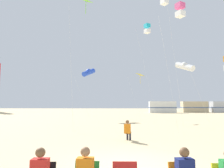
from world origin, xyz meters
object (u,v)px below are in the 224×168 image
(kite_diamond_lime, at_px, (85,6))
(kite_box_rainbow, at_px, (180,10))
(rv_van_white, at_px, (162,107))
(rv_van_tan, at_px, (194,107))
(kite_flyer_standing, at_px, (128,130))
(kite_tube_white, at_px, (185,66))
(kite_tube_blue, at_px, (89,72))
(kite_diamond_gold, at_px, (140,76))
(rv_van_silver, at_px, (224,107))
(kite_box_cyan, at_px, (147,29))

(kite_diamond_lime, relative_size, kite_box_rainbow, 1.09)
(kite_diamond_lime, height_order, rv_van_white, kite_diamond_lime)
(kite_diamond_lime, relative_size, rv_van_tan, 1.74)
(kite_flyer_standing, height_order, rv_van_white, rv_van_white)
(kite_tube_white, xyz_separation_m, rv_van_tan, (12.74, 29.88, -5.06))
(kite_box_rainbow, bearing_deg, rv_van_tan, 67.29)
(kite_tube_blue, bearing_deg, rv_van_tan, 44.63)
(kite_diamond_gold, height_order, rv_van_silver, kite_diamond_gold)
(rv_van_tan, bearing_deg, kite_flyer_standing, -116.04)
(kite_box_cyan, distance_m, rv_van_white, 29.79)
(kite_box_cyan, distance_m, kite_tube_white, 6.38)
(kite_tube_blue, distance_m, kite_box_cyan, 10.16)
(kite_diamond_gold, height_order, rv_van_white, kite_diamond_gold)
(kite_box_rainbow, relative_size, rv_van_silver, 1.58)
(kite_box_cyan, xyz_separation_m, rv_van_tan, (16.89, 29.08, -9.85))
(kite_flyer_standing, distance_m, rv_van_white, 41.20)
(kite_tube_white, distance_m, kite_box_rainbow, 8.66)
(kite_flyer_standing, distance_m, rv_van_tan, 46.39)
(kite_box_rainbow, relative_size, rv_van_tan, 1.59)
(rv_van_silver, bearing_deg, rv_van_white, -171.50)
(kite_box_cyan, bearing_deg, kite_diamond_gold, 103.77)
(kite_tube_blue, height_order, kite_tube_white, kite_tube_blue)
(kite_tube_white, bearing_deg, rv_van_silver, 55.63)
(kite_box_cyan, height_order, rv_van_silver, kite_box_cyan)
(kite_flyer_standing, relative_size, kite_diamond_lime, 0.10)
(kite_diamond_gold, height_order, kite_diamond_lime, kite_diamond_lime)
(kite_box_cyan, bearing_deg, rv_van_tan, 59.85)
(kite_diamond_lime, bearing_deg, rv_van_silver, 49.39)
(kite_tube_white, relative_size, rv_van_silver, 1.10)
(kite_flyer_standing, height_order, rv_van_tan, rv_van_tan)
(kite_diamond_gold, bearing_deg, kite_box_cyan, -76.23)
(kite_box_rainbow, distance_m, rv_van_tan, 41.36)
(kite_diamond_gold, relative_size, rv_van_tan, 0.95)
(rv_van_tan, bearing_deg, rv_van_white, -166.20)
(rv_van_tan, bearing_deg, kite_diamond_lime, -122.92)
(kite_tube_white, height_order, kite_diamond_lime, kite_diamond_lime)
(kite_tube_blue, xyz_separation_m, kite_diamond_lime, (0.99, -12.25, 3.85))
(kite_box_cyan, bearing_deg, kite_box_rainbow, -81.43)
(kite_diamond_gold, distance_m, kite_tube_white, 5.87)
(rv_van_silver, bearing_deg, kite_flyer_standing, -122.19)
(kite_flyer_standing, distance_m, rv_van_silver, 49.98)
(kite_tube_white, xyz_separation_m, kite_box_rainbow, (-2.90, -7.50, 3.21))
(kite_diamond_gold, bearing_deg, rv_van_white, 70.23)
(kite_diamond_lime, xyz_separation_m, rv_van_silver, (31.09, 36.26, -9.10))
(kite_box_cyan, relative_size, rv_van_silver, 1.82)
(kite_tube_blue, xyz_separation_m, kite_tube_white, (11.79, -5.66, -0.18))
(rv_van_white, height_order, rv_van_silver, same)
(kite_tube_blue, height_order, kite_diamond_lime, kite_diamond_lime)
(kite_tube_blue, bearing_deg, kite_box_cyan, -32.47)
(rv_van_white, relative_size, rv_van_tan, 1.02)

